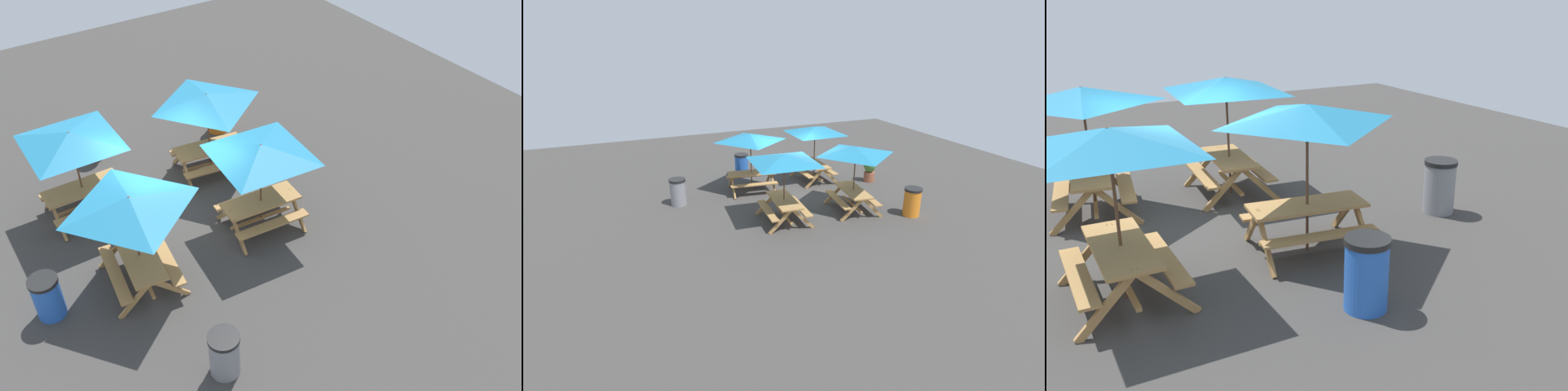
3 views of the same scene
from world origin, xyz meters
TOP-DOWN VIEW (x-y plane):
  - ground_plane at (0.00, 0.00)m, footprint 24.00×24.00m
  - picnic_table_0 at (1.43, 1.28)m, footprint 2.24×2.24m
  - picnic_table_1 at (-1.63, 1.21)m, footprint 2.82×2.82m
  - picnic_table_2 at (-1.75, -1.35)m, footprint 2.26×2.26m
  - picnic_table_3 at (1.60, -1.54)m, footprint 2.83×2.83m
  - trash_bin_orange at (-2.91, -2.95)m, footprint 0.59×0.59m
  - trash_bin_blue at (3.33, 1.08)m, footprint 0.59×0.59m
  - trash_bin_gray at (1.13, 4.16)m, footprint 0.59×0.59m
  - potted_plant_0 at (0.58, -3.62)m, footprint 0.53×0.53m

SIDE VIEW (x-z plane):
  - ground_plane at x=0.00m, z-range 0.00..0.00m
  - trash_bin_orange at x=-2.91m, z-range 0.00..0.98m
  - trash_bin_blue at x=3.33m, z-range 0.00..0.98m
  - trash_bin_gray at x=1.13m, z-range 0.00..0.98m
  - potted_plant_0 at x=0.58m, z-range 0.05..1.19m
  - picnic_table_0 at x=1.43m, z-range 0.82..3.16m
  - picnic_table_1 at x=-1.63m, z-range 0.82..3.16m
  - picnic_table_2 at x=-1.75m, z-range 0.82..3.16m
  - picnic_table_3 at x=1.60m, z-range 0.82..3.16m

